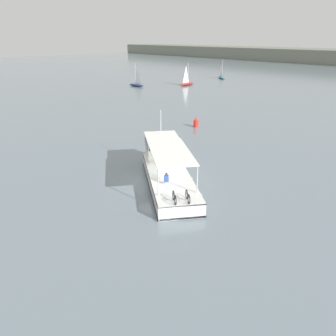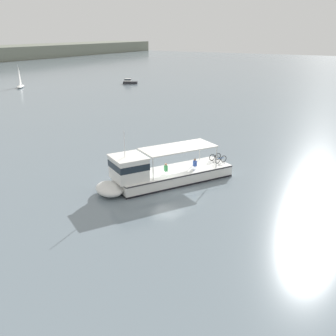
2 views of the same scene
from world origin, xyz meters
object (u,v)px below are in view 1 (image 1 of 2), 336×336
Objects in this scene: sailboat_horizon_west at (222,77)px; sailboat_near_starboard at (187,83)px; sailboat_outer_anchorage at (137,84)px; channel_buoy at (196,123)px; ferry_main at (166,168)px.

sailboat_horizon_west is 1.00× the size of sailboat_near_starboard.
sailboat_near_starboard is (6.34, 10.78, 0.00)m from sailboat_outer_anchorage.
sailboat_outer_anchorage reaches higher than channel_buoy.
sailboat_near_starboard is at bearing -76.14° from sailboat_horizon_west.
sailboat_near_starboard reaches higher than channel_buoy.
sailboat_outer_anchorage is 3.86× the size of channel_buoy.
sailboat_outer_anchorage is 1.00× the size of sailboat_horizon_west.
sailboat_outer_anchorage is at bearing -94.07° from sailboat_horizon_west.
sailboat_outer_anchorage is 41.41m from channel_buoy.
sailboat_horizon_west is (-47.08, 59.54, -0.47)m from ferry_main.
sailboat_horizon_west is at bearing 128.34° from ferry_main.
channel_buoy is at bearing 127.81° from ferry_main.
sailboat_outer_anchorage reaches higher than ferry_main.
channel_buoy is (37.87, -16.76, 0.03)m from sailboat_outer_anchorage.
sailboat_horizon_west is at bearing 128.50° from channel_buoy.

